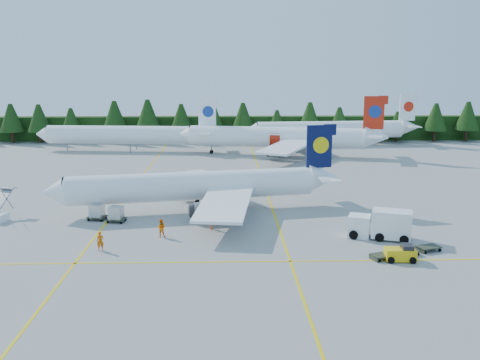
{
  "coord_description": "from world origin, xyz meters",
  "views": [
    {
      "loc": [
        -0.02,
        -53.16,
        17.56
      ],
      "look_at": [
        1.87,
        14.75,
        3.5
      ],
      "focal_mm": 40.0,
      "sensor_mm": 36.0,
      "label": 1
    }
  ],
  "objects_px": {
    "service_truck": "(380,224)",
    "airliner_red": "(272,137)",
    "baggage_tug": "(401,253)",
    "airliner_navy": "(188,187)"
  },
  "relations": [
    {
      "from": "airliner_navy",
      "to": "baggage_tug",
      "type": "distance_m",
      "value": 28.2
    },
    {
      "from": "airliner_red",
      "to": "airliner_navy",
      "type": "bearing_deg",
      "value": -96.82
    },
    {
      "from": "baggage_tug",
      "to": "airliner_red",
      "type": "bearing_deg",
      "value": 99.65
    },
    {
      "from": "service_truck",
      "to": "baggage_tug",
      "type": "xyz_separation_m",
      "value": [
        0.05,
        -6.82,
        -0.81
      ]
    },
    {
      "from": "airliner_navy",
      "to": "baggage_tug",
      "type": "xyz_separation_m",
      "value": [
        21.1,
        -18.54,
        -2.44
      ]
    },
    {
      "from": "airliner_navy",
      "to": "airliner_red",
      "type": "relative_size",
      "value": 0.85
    },
    {
      "from": "airliner_red",
      "to": "baggage_tug",
      "type": "distance_m",
      "value": 63.73
    },
    {
      "from": "airliner_red",
      "to": "baggage_tug",
      "type": "bearing_deg",
      "value": -72.91
    },
    {
      "from": "service_truck",
      "to": "airliner_red",
      "type": "bearing_deg",
      "value": 115.98
    },
    {
      "from": "airliner_red",
      "to": "service_truck",
      "type": "xyz_separation_m",
      "value": [
        6.49,
        -56.5,
        -2.19
      ]
    }
  ]
}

